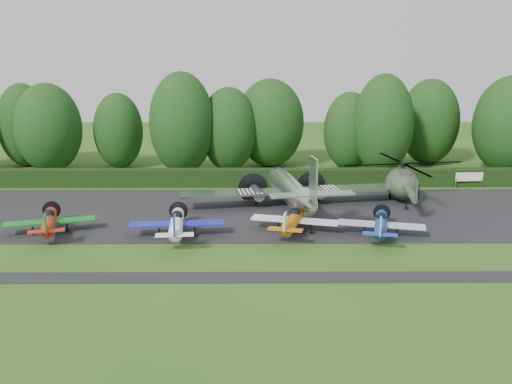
{
  "coord_description": "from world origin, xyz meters",
  "views": [
    {
      "loc": [
        0.19,
        -42.59,
        15.31
      ],
      "look_at": [
        0.56,
        8.28,
        2.5
      ],
      "focal_mm": 40.0,
      "sensor_mm": 36.0,
      "label": 1
    }
  ],
  "objects_px": {
    "sign_board": "(469,177)",
    "transport_plane": "(291,190)",
    "light_plane_orange": "(293,220)",
    "helicopter": "(402,181)",
    "light_plane_red": "(49,221)",
    "light_plane_blue": "(381,224)",
    "light_plane_white": "(177,223)"
  },
  "relations": [
    {
      "from": "light_plane_blue",
      "to": "light_plane_red",
      "type": "bearing_deg",
      "value": 164.43
    },
    {
      "from": "light_plane_white",
      "to": "light_plane_orange",
      "type": "distance_m",
      "value": 9.85
    },
    {
      "from": "light_plane_white",
      "to": "light_plane_orange",
      "type": "relative_size",
      "value": 1.05
    },
    {
      "from": "sign_board",
      "to": "transport_plane",
      "type": "bearing_deg",
      "value": -154.02
    },
    {
      "from": "light_plane_blue",
      "to": "sign_board",
      "type": "relative_size",
      "value": 2.41
    },
    {
      "from": "helicopter",
      "to": "sign_board",
      "type": "xyz_separation_m",
      "value": [
        9.11,
        5.75,
        -0.97
      ]
    },
    {
      "from": "helicopter",
      "to": "light_plane_red",
      "type": "bearing_deg",
      "value": -167.85
    },
    {
      "from": "light_plane_orange",
      "to": "sign_board",
      "type": "relative_size",
      "value": 2.5
    },
    {
      "from": "light_plane_red",
      "to": "light_plane_white",
      "type": "bearing_deg",
      "value": 10.94
    },
    {
      "from": "light_plane_orange",
      "to": "helicopter",
      "type": "relative_size",
      "value": 0.54
    },
    {
      "from": "light_plane_red",
      "to": "light_plane_blue",
      "type": "distance_m",
      "value": 27.84
    },
    {
      "from": "light_plane_white",
      "to": "sign_board",
      "type": "distance_m",
      "value": 35.38
    },
    {
      "from": "transport_plane",
      "to": "light_plane_red",
      "type": "distance_m",
      "value": 22.29
    },
    {
      "from": "light_plane_orange",
      "to": "sign_board",
      "type": "bearing_deg",
      "value": 22.73
    },
    {
      "from": "light_plane_red",
      "to": "helicopter",
      "type": "distance_m",
      "value": 34.29
    },
    {
      "from": "light_plane_red",
      "to": "light_plane_blue",
      "type": "xyz_separation_m",
      "value": [
        27.83,
        -0.93,
        -0.04
      ]
    },
    {
      "from": "light_plane_blue",
      "to": "helicopter",
      "type": "bearing_deg",
      "value": 54.25
    },
    {
      "from": "light_plane_red",
      "to": "light_plane_orange",
      "type": "bearing_deg",
      "value": 16.7
    },
    {
      "from": "helicopter",
      "to": "transport_plane",
      "type": "bearing_deg",
      "value": -171.58
    },
    {
      "from": "transport_plane",
      "to": "sign_board",
      "type": "xyz_separation_m",
      "value": [
        20.77,
        8.76,
        -0.71
      ]
    },
    {
      "from": "light_plane_white",
      "to": "transport_plane",
      "type": "bearing_deg",
      "value": 45.84
    },
    {
      "from": "light_plane_blue",
      "to": "transport_plane",
      "type": "bearing_deg",
      "value": 115.07
    },
    {
      "from": "transport_plane",
      "to": "light_plane_orange",
      "type": "xyz_separation_m",
      "value": [
        -0.26,
        -7.42,
        -0.71
      ]
    },
    {
      "from": "transport_plane",
      "to": "sign_board",
      "type": "bearing_deg",
      "value": 32.29
    },
    {
      "from": "light_plane_orange",
      "to": "sign_board",
      "type": "distance_m",
      "value": 26.53
    },
    {
      "from": "light_plane_orange",
      "to": "light_plane_blue",
      "type": "height_order",
      "value": "light_plane_orange"
    },
    {
      "from": "light_plane_orange",
      "to": "helicopter",
      "type": "xyz_separation_m",
      "value": [
        11.91,
        10.43,
        0.97
      ]
    },
    {
      "from": "light_plane_orange",
      "to": "light_plane_blue",
      "type": "distance_m",
      "value": 7.28
    },
    {
      "from": "light_plane_red",
      "to": "transport_plane",
      "type": "bearing_deg",
      "value": 36.15
    },
    {
      "from": "light_plane_white",
      "to": "light_plane_orange",
      "type": "xyz_separation_m",
      "value": [
        9.78,
        1.23,
        -0.06
      ]
    },
    {
      "from": "light_plane_orange",
      "to": "sign_board",
      "type": "xyz_separation_m",
      "value": [
        21.03,
        16.19,
        0.0
      ]
    },
    {
      "from": "transport_plane",
      "to": "helicopter",
      "type": "height_order",
      "value": "transport_plane"
    }
  ]
}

